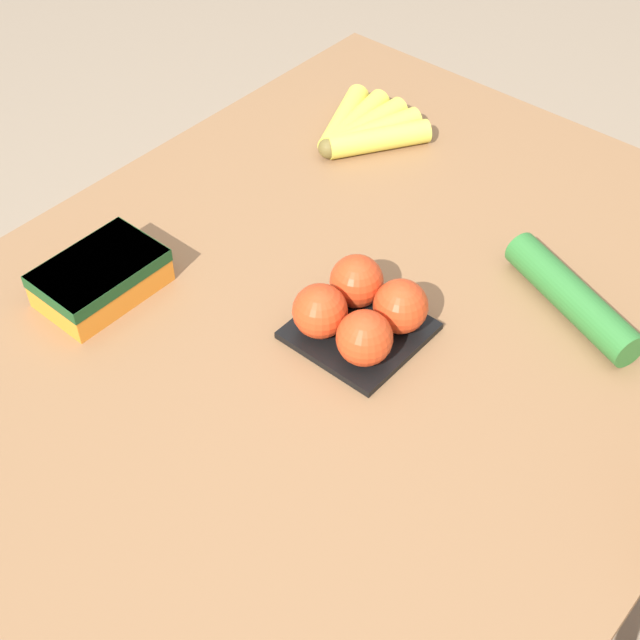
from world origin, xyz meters
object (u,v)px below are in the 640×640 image
(cucumber_near, at_px, (572,297))
(carrot_bag, at_px, (100,275))
(tomato_pack, at_px, (360,312))
(banana_bunch, at_px, (362,129))

(cucumber_near, bearing_deg, carrot_bag, -52.39)
(tomato_pack, distance_m, cucumber_near, 0.29)
(banana_bunch, height_order, carrot_bag, carrot_bag)
(carrot_bag, height_order, cucumber_near, carrot_bag)
(banana_bunch, xyz_separation_m, carrot_bag, (0.53, -0.03, 0.01))
(cucumber_near, bearing_deg, banana_bunch, -106.28)
(banana_bunch, relative_size, cucumber_near, 0.83)
(banana_bunch, bearing_deg, carrot_bag, -3.76)
(banana_bunch, relative_size, carrot_bag, 1.15)
(banana_bunch, distance_m, tomato_pack, 0.46)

